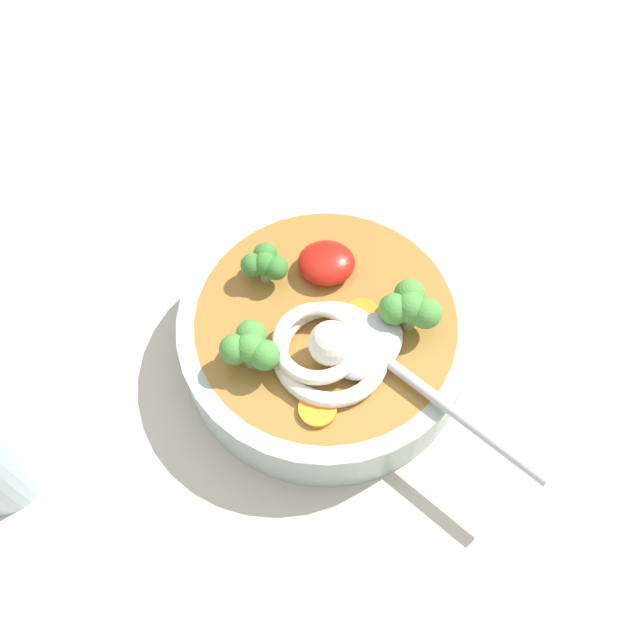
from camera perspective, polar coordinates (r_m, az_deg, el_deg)
The scene contains 10 objects.
table_slab at distance 59.76cm, azimuth -0.60°, elevation -6.48°, with size 134.12×134.12×3.43cm, color #BCB29E.
soup_bowl at distance 57.40cm, azimuth 0.00°, elevation -1.20°, with size 22.04×22.04×5.19cm.
noodle_pile at distance 52.83cm, azimuth 0.21°, elevation -2.15°, with size 9.18×9.00×3.69cm.
soup_spoon at distance 53.05cm, azimuth 4.28°, elevation -2.85°, with size 15.13×13.94×1.60cm.
chili_sauce_dollop at distance 56.58cm, azimuth 0.05°, elevation 4.34°, with size 4.35×3.92×1.96cm, color #B2190F.
broccoli_floret_right at distance 55.83cm, azimuth -4.65°, elevation 4.30°, with size 3.53×3.04×2.79cm.
broccoli_floret_far at distance 53.53cm, azimuth 6.37°, elevation 1.02°, with size 4.46×3.84×3.53cm.
broccoli_floret_center at distance 52.07cm, azimuth -5.78°, elevation -2.04°, with size 4.25×3.66×3.36cm.
carrot_slice_front at distance 55.13cm, azimuth 2.73°, elevation 0.35°, with size 2.65×2.65×0.53cm, color orange.
carrot_slice_beside_noodles at distance 51.95cm, azimuth -0.74°, elevation -6.76°, with size 2.68×2.68×0.44cm, color orange.
Camera 1 is at (-0.43, 22.61, 57.03)cm, focal length 42.27 mm.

